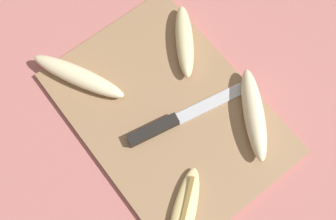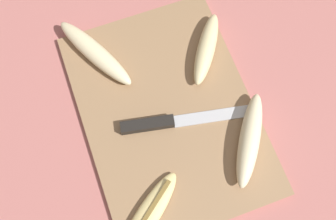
{
  "view_description": "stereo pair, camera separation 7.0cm",
  "coord_description": "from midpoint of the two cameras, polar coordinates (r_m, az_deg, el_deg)",
  "views": [
    {
      "loc": [
        0.18,
        -0.14,
        0.69
      ],
      "look_at": [
        0.0,
        0.0,
        0.02
      ],
      "focal_mm": 42.0,
      "sensor_mm": 36.0,
      "label": 1
    },
    {
      "loc": [
        0.21,
        -0.08,
        0.69
      ],
      "look_at": [
        0.0,
        0.0,
        0.02
      ],
      "focal_mm": 42.0,
      "sensor_mm": 36.0,
      "label": 2
    }
  ],
  "objects": [
    {
      "name": "knife",
      "position": [
        0.7,
        -2.8,
        -2.32
      ],
      "size": [
        0.07,
        0.25,
        0.02
      ],
      "rotation": [
        0.0,
        0.0,
        -0.2
      ],
      "color": "black",
      "rests_on": "cutting_board"
    },
    {
      "name": "banana_golden_short",
      "position": [
        0.67,
        -0.85,
        -15.64
      ],
      "size": [
        0.13,
        0.15,
        0.02
      ],
      "rotation": [
        0.0,
        0.0,
        3.8
      ],
      "color": "#EDD689",
      "rests_on": "cutting_board"
    },
    {
      "name": "banana_bright_far",
      "position": [
        0.7,
        9.6,
        -0.98
      ],
      "size": [
        0.16,
        0.12,
        0.04
      ],
      "rotation": [
        0.0,
        0.0,
        4.14
      ],
      "color": "beige",
      "rests_on": "cutting_board"
    },
    {
      "name": "banana_soft_right",
      "position": [
        0.75,
        -0.27,
        9.64
      ],
      "size": [
        0.14,
        0.11,
        0.03
      ],
      "rotation": [
        0.0,
        0.0,
        0.97
      ],
      "color": "beige",
      "rests_on": "cutting_board"
    },
    {
      "name": "cutting_board",
      "position": [
        0.72,
        -2.77,
        -0.83
      ],
      "size": [
        0.42,
        0.3,
        0.01
      ],
      "color": "#997551",
      "rests_on": "ground_plane"
    },
    {
      "name": "ground_plane",
      "position": [
        0.72,
        -2.75,
        -0.97
      ],
      "size": [
        4.0,
        4.0,
        0.0
      ],
      "primitive_type": "plane",
      "color": "#B76B66"
    },
    {
      "name": "banana_pale_long",
      "position": [
        0.74,
        -15.51,
        4.36
      ],
      "size": [
        0.18,
        0.12,
        0.03
      ],
      "rotation": [
        0.0,
        0.0,
        5.19
      ],
      "color": "beige",
      "rests_on": "cutting_board"
    }
  ]
}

